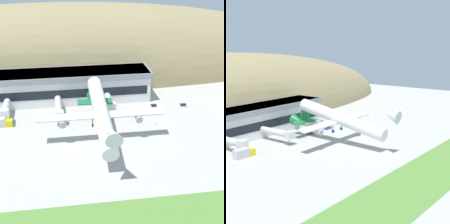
% 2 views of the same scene
% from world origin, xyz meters
% --- Properties ---
extents(ground_plane, '(365.24, 365.24, 0.00)m').
position_xyz_m(ground_plane, '(0.00, 0.00, 0.00)').
color(ground_plane, '#ADAAA3').
extents(hill_backdrop, '(299.83, 67.67, 68.00)m').
position_xyz_m(hill_backdrop, '(-2.71, 81.15, 0.00)').
color(hill_backdrop, '#8E7F56').
rests_on(hill_backdrop, ground_plane).
extents(terminal_building, '(77.83, 15.44, 12.47)m').
position_xyz_m(terminal_building, '(-3.69, 41.01, 7.07)').
color(terminal_building, silver).
rests_on(terminal_building, ground_plane).
extents(jetway_0, '(3.38, 12.76, 5.43)m').
position_xyz_m(jetway_0, '(-22.20, 26.72, 3.99)').
color(jetway_0, silver).
rests_on(jetway_0, ground_plane).
extents(jetway_1, '(3.38, 17.18, 5.43)m').
position_xyz_m(jetway_1, '(-2.85, 24.39, 3.99)').
color(jetway_1, silver).
rests_on(jetway_1, ground_plane).
extents(jetway_2, '(3.38, 12.52, 5.43)m').
position_xyz_m(jetway_2, '(16.73, 26.86, 3.99)').
color(jetway_2, silver).
rests_on(jetway_2, ground_plane).
extents(cargo_airplane, '(41.43, 51.41, 14.05)m').
position_xyz_m(cargo_airplane, '(10.45, 4.31, 9.85)').
color(cargo_airplane, silver).
extents(service_car_0, '(3.82, 1.99, 1.51)m').
position_xyz_m(service_car_0, '(34.51, 27.59, 0.63)').
color(service_car_0, silver).
rests_on(service_car_0, ground_plane).
extents(service_car_1, '(4.52, 2.10, 1.48)m').
position_xyz_m(service_car_1, '(26.34, 22.74, 0.61)').
color(service_car_1, '#264C99').
rests_on(service_car_1, ground_plane).
extents(service_car_2, '(4.18, 1.80, 1.55)m').
position_xyz_m(service_car_2, '(45.90, 26.22, 0.64)').
color(service_car_2, silver).
rests_on(service_car_2, ground_plane).
extents(service_car_3, '(4.41, 1.91, 1.49)m').
position_xyz_m(service_car_3, '(15.61, 23.73, 0.62)').
color(service_car_3, '#333338').
rests_on(service_car_3, ground_plane).
extents(fuel_truck, '(8.19, 2.57, 3.21)m').
position_xyz_m(fuel_truck, '(-23.60, 20.20, 1.51)').
color(fuel_truck, gold).
rests_on(fuel_truck, ground_plane).
extents(traffic_cone_0, '(0.52, 0.52, 0.58)m').
position_xyz_m(traffic_cone_0, '(31.51, 13.68, 0.28)').
color(traffic_cone_0, orange).
rests_on(traffic_cone_0, ground_plane).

